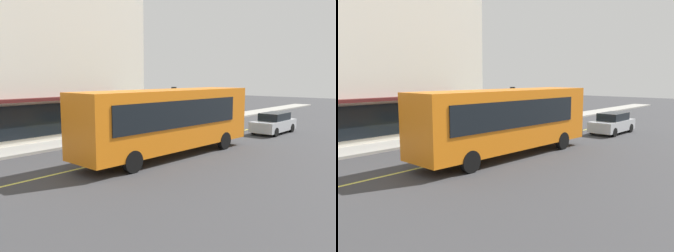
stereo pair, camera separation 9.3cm
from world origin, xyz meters
TOP-DOWN VIEW (x-y plane):
  - ground at (0.00, 0.00)m, footprint 120.00×120.00m
  - sidewalk at (0.00, 5.56)m, footprint 80.00×2.40m
  - lane_centre_stripe at (0.00, 0.00)m, footprint 36.00×0.16m
  - bus at (0.96, -1.38)m, footprint 11.23×2.99m
  - traffic_light at (9.38, 5.19)m, footprint 0.30×0.52m
  - car_yellow at (1.63, 3.33)m, footprint 4.31×1.89m
  - car_silver at (11.87, -2.34)m, footprint 4.32×1.89m

SIDE VIEW (x-z plane):
  - ground at x=0.00m, z-range 0.00..0.00m
  - lane_centre_stripe at x=0.00m, z-range 0.00..0.01m
  - sidewalk at x=0.00m, z-range 0.00..0.15m
  - car_yellow at x=1.63m, z-range -0.02..1.50m
  - car_silver at x=11.87m, z-range -0.02..1.50m
  - bus at x=0.96m, z-range 0.24..3.74m
  - traffic_light at x=9.38m, z-range 0.93..4.13m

